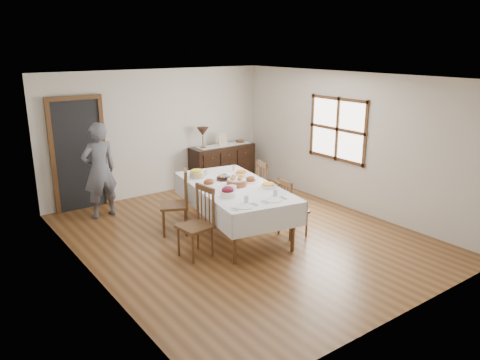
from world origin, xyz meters
TOP-DOWN VIEW (x-y plane):
  - ground at (0.00, 0.00)m, footprint 6.00×6.00m
  - room_shell at (-0.15, 0.42)m, footprint 5.02×6.02m
  - dining_table at (-0.05, 0.19)m, footprint 1.65×2.63m
  - chair_left_near at (-0.99, -0.19)m, footprint 0.49×0.49m
  - chair_left_far at (-0.80, 0.77)m, footprint 0.62×0.62m
  - chair_right_near at (0.63, -0.45)m, footprint 0.45×0.45m
  - chair_right_far at (0.93, 0.49)m, footprint 0.53×0.53m
  - sideboard at (1.42, 2.72)m, footprint 1.49×0.54m
  - person at (-1.56, 2.29)m, footprint 0.62×0.43m
  - bread_basket at (-0.02, 0.16)m, footprint 0.33×0.33m
  - egg_basket at (-0.01, 0.57)m, footprint 0.24×0.24m
  - ham_platter_a at (-0.35, 0.49)m, footprint 0.29×0.29m
  - ham_platter_b at (0.31, 0.21)m, footprint 0.30×0.30m
  - beet_bowl at (-0.46, -0.22)m, footprint 0.25×0.25m
  - carrot_bowl at (0.38, 0.58)m, footprint 0.22×0.22m
  - pineapple_bowl at (-0.30, 0.96)m, footprint 0.26×0.26m
  - casserole_dish at (0.33, -0.23)m, footprint 0.25×0.25m
  - butter_dish at (-0.21, 0.04)m, footprint 0.15×0.11m
  - setting_left at (-0.50, -0.70)m, footprint 0.44×0.31m
  - setting_right at (0.03, -0.73)m, footprint 0.44×0.31m
  - glass_far_a at (-0.09, 1.00)m, footprint 0.06×0.06m
  - glass_far_b at (0.51, 0.98)m, footprint 0.06×0.06m
  - runner at (1.46, 2.73)m, footprint 1.30×0.35m
  - table_lamp at (0.91, 2.72)m, footprint 0.26×0.26m
  - picture_frame at (1.42, 2.70)m, footprint 0.22×0.08m
  - deco_bowl at (1.92, 2.73)m, footprint 0.20×0.20m

SIDE VIEW (x-z plane):
  - ground at x=0.00m, z-range 0.00..0.00m
  - sideboard at x=1.42m, z-range 0.00..0.90m
  - chair_right_near at x=0.63m, z-range 0.01..0.98m
  - chair_right_far at x=0.93m, z-range 0.01..1.06m
  - chair_left_near at x=-0.99m, z-range 0.01..1.08m
  - chair_left_far at x=-0.80m, z-range 0.01..1.11m
  - dining_table at x=-0.05m, z-range 0.32..1.17m
  - setting_left at x=-0.50m, z-range 0.81..0.91m
  - setting_right at x=0.03m, z-range 0.81..0.91m
  - ham_platter_a at x=-0.35m, z-range 0.81..0.93m
  - ham_platter_b at x=0.31m, z-range 0.82..0.93m
  - casserole_dish at x=0.33m, z-range 0.84..0.91m
  - butter_dish at x=-0.21m, z-range 0.84..0.91m
  - egg_basket at x=-0.01m, z-range 0.83..0.94m
  - carrot_bowl at x=0.38m, z-range 0.84..0.93m
  - glass_far_a at x=-0.09m, z-range 0.84..0.94m
  - glass_far_b at x=0.51m, z-range 0.84..0.94m
  - runner at x=1.46m, z-range 0.90..0.91m
  - pineapple_bowl at x=-0.30m, z-range 0.84..0.97m
  - bread_basket at x=-0.02m, z-range 0.82..0.99m
  - beet_bowl at x=-0.46m, z-range 0.83..0.99m
  - deco_bowl at x=1.92m, z-range 0.90..0.96m
  - person at x=-1.56m, z-range 0.00..1.88m
  - picture_frame at x=1.42m, z-range 0.90..1.17m
  - table_lamp at x=0.91m, z-range 1.02..1.48m
  - room_shell at x=-0.15m, z-range 0.32..2.97m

